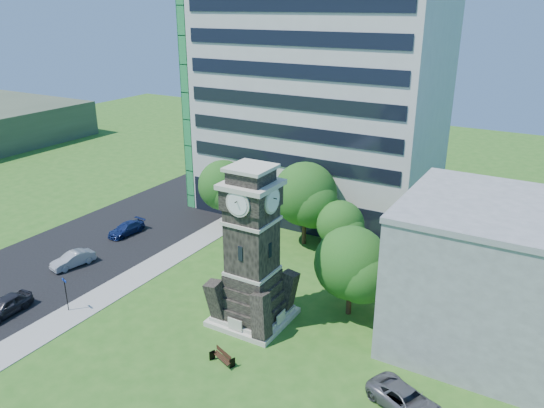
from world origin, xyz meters
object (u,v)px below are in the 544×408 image
Objects in this scene: clock_tower at (252,257)px; car_street_north at (126,229)px; car_street_south at (5,306)px; street_sign at (66,291)px; car_street_mid at (73,260)px; park_bench at (223,357)px; car_east_lot at (406,401)px.

clock_tower reaches higher than car_street_north.
car_street_north is at bearing 96.64° from car_street_south.
car_street_mid is at bearing 152.63° from street_sign.
car_street_north is 2.40× the size of park_bench.
car_street_south is 18.38m from park_bench.
car_street_south reaches higher than park_bench.
car_street_mid is 20.57m from park_bench.
street_sign reaches higher than park_bench.
car_east_lot is at bearing 7.26° from car_street_mid.
street_sign is (3.79, 2.75, 1.07)m from car_street_south.
car_street_south is at bearing -63.92° from car_street_mid.
car_east_lot is at bearing -13.70° from car_street_north.
car_street_mid is 7.84m from car_street_north.
car_street_north is (-3.04, 15.95, -0.12)m from car_street_south.
clock_tower is 4.26× the size of street_sign.
street_sign reaches higher than car_street_south.
street_sign is at bearing 119.62° from car_east_lot.
car_street_south is at bearing -147.80° from park_bench.
park_bench is at bearing 122.53° from car_east_lot.
car_street_mid is (-18.98, -0.92, -4.62)m from clock_tower.
car_east_lot is (29.99, 5.41, -0.03)m from car_street_south.
car_street_south is at bearing -151.78° from clock_tower.
car_street_north is 34.67m from car_east_lot.
car_east_lot is at bearing 29.67° from park_bench.
car_east_lot is at bearing -15.78° from clock_tower.
car_street_south reaches higher than car_street_north.
car_street_mid is (-2.02, 8.17, -0.07)m from car_street_south.
clock_tower reaches higher than car_street_mid.
park_bench is (1.07, -5.52, -4.80)m from clock_tower.
clock_tower is 14.30m from car_east_lot.
car_street_north reaches higher than park_bench.
car_street_north is at bearing 170.55° from park_bench.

